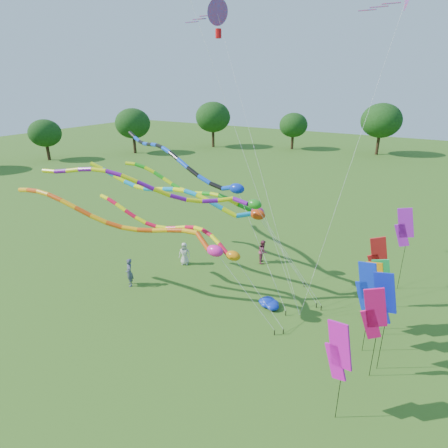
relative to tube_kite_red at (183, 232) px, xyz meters
The scene contains 21 objects.
ground 6.55m from the tube_kite_red, 32.77° to the right, with size 160.00×160.00×0.00m, color #2B5B18.
tree_ring 10.11m from the tube_kite_red, 32.10° to the right, with size 118.64×119.39×9.26m.
tube_kite_red is the anchor object (origin of this frame).
tube_kite_orange 2.69m from the tube_kite_red, 132.42° to the right, with size 15.27×2.84×6.96m.
tube_kite_purple 2.68m from the tube_kite_red, 112.00° to the right, with size 14.29×5.95×8.53m.
tube_kite_blue 5.58m from the tube_kite_red, 124.80° to the left, with size 15.96×5.69×8.85m.
tube_kite_cyan 2.15m from the tube_kite_red, 106.06° to the left, with size 14.23×2.59×7.79m.
tube_kite_green 4.85m from the tube_kite_red, 107.34° to the left, with size 13.77×1.13×7.10m.
delta_kite_high_a 12.49m from the tube_kite_red, 97.67° to the left, with size 9.66×4.48×17.48m.
banner_pole_blue_b 10.81m from the tube_kite_red, ahead, with size 1.16×0.18×4.85m.
banner_pole_green 10.68m from the tube_kite_red, 13.97° to the left, with size 1.16×0.30×4.06m.
banner_pole_blue_a 10.01m from the tube_kite_red, ahead, with size 1.15×0.33×4.69m.
banner_pole_magenta_b 10.71m from the tube_kite_red, ahead, with size 1.11×0.49×4.46m.
banner_pole_magenta_a 10.73m from the tube_kite_red, 21.70° to the right, with size 1.14×0.41×4.27m.
banner_pole_violet 12.99m from the tube_kite_red, 35.29° to the left, with size 1.16×0.13×5.32m.
banner_pole_red 10.81m from the tube_kite_red, 24.92° to the left, with size 1.10×0.52×4.40m.
banner_pole_orange 10.36m from the tube_kite_red, 11.14° to the left, with size 1.15×0.30×4.09m.
blue_nylon_heap 6.42m from the tube_kite_red, 21.10° to the left, with size 1.47×1.21×0.46m.
person_a 5.39m from the tube_kite_red, 126.86° to the left, with size 0.79×0.52×1.62m, color beige.
person_b 5.03m from the tube_kite_red, 168.63° to the right, with size 0.67×0.44×1.83m, color #444760.
person_c 7.55m from the tube_kite_red, 72.29° to the left, with size 0.82×0.64×1.69m, color #87314A.
Camera 1 is at (7.73, -12.73, 12.23)m, focal length 30.00 mm.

